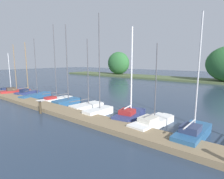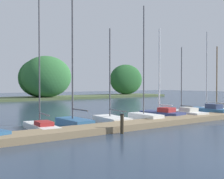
# 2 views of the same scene
# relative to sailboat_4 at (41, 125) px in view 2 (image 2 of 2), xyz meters

# --- Properties ---
(dock_pier) EXTENTS (31.46, 1.80, 0.35)m
(dock_pier) POSITION_rel_sailboat_4_xyz_m (3.29, -2.36, -0.16)
(dock_pier) COLOR #847051
(dock_pier) RESTS_ON ground
(far_shore) EXTENTS (70.24, 8.40, 7.18)m
(far_shore) POSITION_rel_sailboat_4_xyz_m (9.05, 30.68, 2.61)
(far_shore) COLOR #4C5B38
(far_shore) RESTS_ON ground
(sailboat_4) EXTENTS (1.33, 4.10, 8.16)m
(sailboat_4) POSITION_rel_sailboat_4_xyz_m (0.00, 0.00, 0.00)
(sailboat_4) COLOR white
(sailboat_4) RESTS_ON ground
(sailboat_5) EXTENTS (1.21, 3.15, 7.90)m
(sailboat_5) POSITION_rel_sailboat_4_xyz_m (2.12, 0.06, 0.08)
(sailboat_5) COLOR #285684
(sailboat_5) RESTS_ON ground
(sailboat_6) EXTENTS (1.73, 3.59, 6.36)m
(sailboat_6) POSITION_rel_sailboat_4_xyz_m (4.99, 0.14, -0.04)
(sailboat_6) COLOR white
(sailboat_6) RESTS_ON ground
(sailboat_7) EXTENTS (1.07, 2.87, 8.02)m
(sailboat_7) POSITION_rel_sailboat_4_xyz_m (7.25, -0.74, 0.08)
(sailboat_7) COLOR white
(sailboat_7) RESTS_ON ground
(sailboat_8) EXTENTS (1.85, 3.77, 6.88)m
(sailboat_8) POSITION_rel_sailboat_4_xyz_m (9.72, 0.08, 0.06)
(sailboat_8) COLOR navy
(sailboat_8) RESTS_ON ground
(sailboat_9) EXTENTS (1.65, 4.32, 5.58)m
(sailboat_9) POSITION_rel_sailboat_4_xyz_m (11.84, -0.30, -0.03)
(sailboat_9) COLOR white
(sailboat_9) RESTS_ON ground
(sailboat_10) EXTENTS (1.33, 3.89, 7.03)m
(sailboat_10) POSITION_rel_sailboat_4_xyz_m (14.55, -0.72, 0.06)
(sailboat_10) COLOR #285684
(sailboat_10) RESTS_ON ground
(sailboat_11) EXTENTS (1.56, 4.30, 6.09)m
(sailboat_11) POSITION_rel_sailboat_4_xyz_m (17.26, 0.18, -0.02)
(sailboat_11) COLOR white
(sailboat_11) RESTS_ON ground
(mooring_piling_1) EXTENTS (0.22, 0.22, 1.06)m
(mooring_piling_1) POSITION_rel_sailboat_4_xyz_m (3.07, -3.55, 0.20)
(mooring_piling_1) COLOR #3D3323
(mooring_piling_1) RESTS_ON ground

